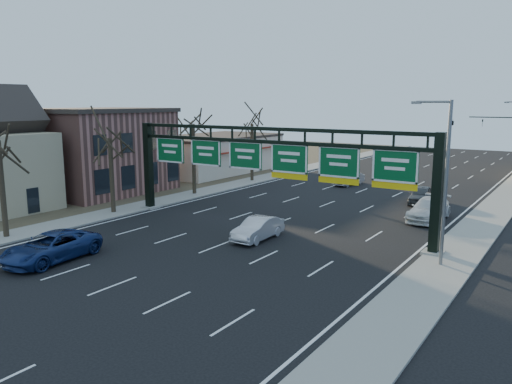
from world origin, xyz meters
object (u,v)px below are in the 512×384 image
Objects in this scene: car_blue_suv at (51,247)px; sign_gantry at (269,164)px; car_silver_sedan at (258,229)px; car_white_wagon at (429,209)px.

sign_gantry is at bearing 59.52° from car_blue_suv.
car_blue_suv is 1.31× the size of car_silver_sedan.
car_silver_sedan is at bearing -124.20° from car_white_wagon.
car_silver_sedan is at bearing -70.06° from sign_gantry.
car_white_wagon is (15.12, 22.01, 0.03)m from car_blue_suv.
car_white_wagon is at bearing 50.11° from car_blue_suv.
car_white_wagon reaches higher than car_silver_sedan.
car_blue_suv is at bearing -115.08° from sign_gantry.
sign_gantry is 4.31× the size of car_white_wagon.
sign_gantry reaches higher than car_silver_sedan.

